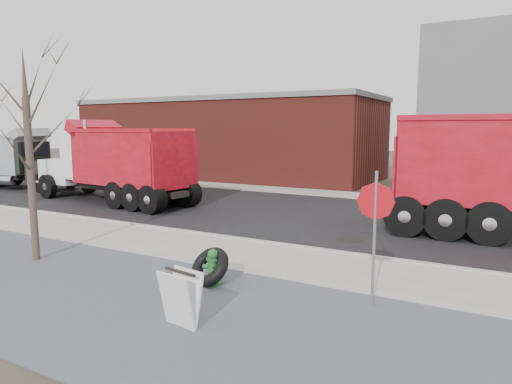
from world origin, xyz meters
The scene contains 14 objects.
ground centered at (0.00, 0.00, 0.00)m, with size 120.00×120.00×0.00m, color #383328.
gravel_verge centered at (0.00, -3.50, 0.01)m, with size 60.00×5.00×0.03m, color slate.
sidewalk centered at (0.00, 0.25, 0.03)m, with size 60.00×2.50×0.06m, color #9E9B93.
curb centered at (0.00, 1.55, 0.06)m, with size 60.00×0.15×0.11m, color #9E9B93.
road centered at (0.00, 6.30, 0.01)m, with size 60.00×9.40×0.02m, color black.
far_sidewalk centered at (0.00, 12.00, 0.03)m, with size 60.00×2.00×0.06m, color #9E9B93.
building_brick centered at (-10.00, 17.00, 2.65)m, with size 20.20×8.20×5.30m.
bare_tree centered at (-3.20, -2.60, 3.30)m, with size 3.20×3.20×5.20m.
fire_hydrant centered at (1.69, -1.96, 0.36)m, with size 0.44×0.44×0.78m.
truck_tire centered at (1.64, -1.99, 0.40)m, with size 1.06×0.96×0.85m.
stop_sign centered at (4.92, -1.52, 1.73)m, with size 0.68×0.06×2.52m.
sandwich_board centered at (2.41, -3.94, 0.51)m, with size 0.75×0.53×0.95m.
dump_truck_red_b centered at (-8.12, 4.90, 1.84)m, with size 8.65×3.29×3.61m.
dump_truck_grey centered at (-16.97, 5.81, 1.65)m, with size 7.28×3.01×3.23m.
Camera 1 is at (6.96, -9.58, 3.26)m, focal length 32.00 mm.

